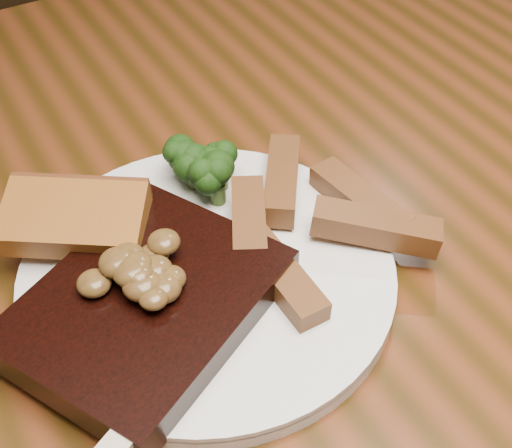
{
  "coord_description": "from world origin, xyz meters",
  "views": [
    {
      "loc": [
        -0.18,
        -0.34,
        1.14
      ],
      "look_at": [
        -0.0,
        -0.02,
        0.78
      ],
      "focal_mm": 50.0,
      "sensor_mm": 36.0,
      "label": 1
    }
  ],
  "objects": [
    {
      "name": "dining_table",
      "position": [
        0.0,
        0.0,
        0.66
      ],
      "size": [
        1.6,
        0.9,
        0.75
      ],
      "color": "#512510",
      "rests_on": "ground"
    },
    {
      "name": "broccoli_cluster",
      "position": [
        -0.01,
        0.05,
        0.78
      ],
      "size": [
        0.07,
        0.07,
        0.04
      ],
      "primitive_type": null,
      "color": "#1A380C",
      "rests_on": "plate"
    },
    {
      "name": "plate",
      "position": [
        -0.05,
        -0.03,
        0.76
      ],
      "size": [
        0.28,
        0.28,
        0.01
      ],
      "primitive_type": "cylinder",
      "rotation": [
        0.0,
        0.0,
        0.06
      ],
      "color": "white",
      "rests_on": "dining_table"
    },
    {
      "name": "steak",
      "position": [
        -0.1,
        -0.04,
        0.77
      ],
      "size": [
        0.21,
        0.2,
        0.03
      ],
      "primitive_type": "cube",
      "rotation": [
        0.0,
        0.0,
        0.48
      ],
      "color": "black",
      "rests_on": "plate"
    },
    {
      "name": "garlic_bread",
      "position": [
        -0.12,
        0.04,
        0.77
      ],
      "size": [
        0.11,
        0.1,
        0.02
      ],
      "primitive_type": "cube",
      "rotation": [
        0.0,
        0.0,
        -0.59
      ],
      "color": "#9A591C",
      "rests_on": "plate"
    },
    {
      "name": "mushroom_pile",
      "position": [
        -0.1,
        -0.04,
        0.8
      ],
      "size": [
        0.07,
        0.07,
        0.03
      ],
      "primitive_type": null,
      "color": "brown",
      "rests_on": "steak"
    },
    {
      "name": "chair_far",
      "position": [
        0.07,
        0.67,
        0.45
      ],
      "size": [
        0.51,
        0.51,
        0.83
      ],
      "rotation": [
        0.0,
        0.0,
        3.53
      ],
      "color": "black",
      "rests_on": "ground"
    },
    {
      "name": "steak_bone",
      "position": [
        -0.1,
        -0.1,
        0.77
      ],
      "size": [
        0.16,
        0.09,
        0.02
      ],
      "primitive_type": "cube",
      "rotation": [
        0.0,
        0.0,
        0.48
      ],
      "color": "#C4B498",
      "rests_on": "plate"
    },
    {
      "name": "potato_wedges",
      "position": [
        0.02,
        -0.04,
        0.77
      ],
      "size": [
        0.12,
        0.12,
        0.02
      ],
      "primitive_type": null,
      "color": "brown",
      "rests_on": "plate"
    }
  ]
}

